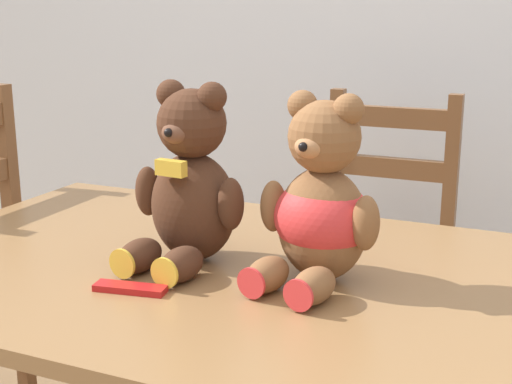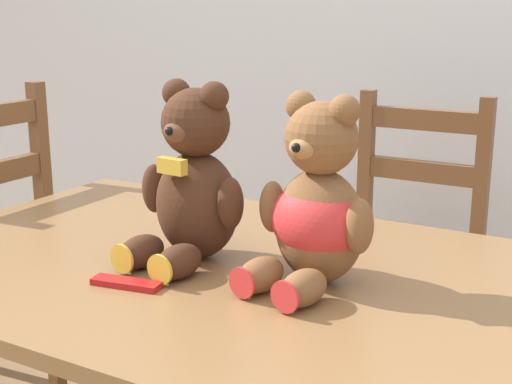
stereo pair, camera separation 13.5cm
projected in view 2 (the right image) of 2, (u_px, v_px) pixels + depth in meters
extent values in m
cube|color=olive|center=(263.00, 280.00, 1.37)|extent=(1.57, 0.90, 0.03)
cube|color=olive|center=(114.00, 303.00, 2.14)|extent=(0.06, 0.06, 0.68)
cube|color=brown|center=(396.00, 285.00, 2.02)|extent=(0.39, 0.41, 0.03)
cube|color=brown|center=(311.00, 370.00, 2.00)|extent=(0.04, 0.04, 0.42)
cube|color=brown|center=(475.00, 262.00, 2.08)|extent=(0.04, 0.04, 0.96)
cube|color=brown|center=(363.00, 243.00, 2.25)|extent=(0.04, 0.04, 0.96)
cube|color=brown|center=(425.00, 120.00, 2.06)|extent=(0.31, 0.03, 0.06)
cube|color=brown|center=(422.00, 171.00, 2.10)|extent=(0.31, 0.03, 0.06)
cube|color=brown|center=(48.00, 247.00, 2.16)|extent=(0.04, 0.04, 1.00)
ellipsoid|color=#472819|center=(197.00, 205.00, 1.43)|extent=(0.19, 0.17, 0.22)
sphere|color=#472819|center=(196.00, 123.00, 1.38)|extent=(0.14, 0.14, 0.14)
sphere|color=#472819|center=(214.00, 96.00, 1.34)|extent=(0.06, 0.06, 0.06)
sphere|color=#472819|center=(176.00, 93.00, 1.40)|extent=(0.06, 0.06, 0.06)
ellipsoid|color=brown|center=(178.00, 131.00, 1.35)|extent=(0.06, 0.06, 0.04)
sphere|color=black|center=(169.00, 131.00, 1.33)|extent=(0.02, 0.02, 0.02)
ellipsoid|color=#472819|center=(230.00, 203.00, 1.35)|extent=(0.06, 0.06, 0.10)
ellipsoid|color=#472819|center=(154.00, 188.00, 1.46)|extent=(0.06, 0.06, 0.10)
ellipsoid|color=#472819|center=(179.00, 262.00, 1.33)|extent=(0.08, 0.11, 0.06)
cylinder|color=gold|center=(160.00, 270.00, 1.29)|extent=(0.06, 0.01, 0.06)
ellipsoid|color=#472819|center=(141.00, 252.00, 1.38)|extent=(0.08, 0.11, 0.06)
cylinder|color=gold|center=(122.00, 259.00, 1.34)|extent=(0.06, 0.01, 0.06)
cube|color=gold|center=(172.00, 166.00, 1.35)|extent=(0.06, 0.03, 0.03)
ellipsoid|color=brown|center=(319.00, 226.00, 1.30)|extent=(0.20, 0.18, 0.21)
sphere|color=brown|center=(322.00, 138.00, 1.26)|extent=(0.13, 0.13, 0.13)
sphere|color=brown|center=(344.00, 111.00, 1.22)|extent=(0.06, 0.06, 0.06)
sphere|color=brown|center=(301.00, 106.00, 1.27)|extent=(0.06, 0.06, 0.06)
ellipsoid|color=#B2794C|center=(305.00, 148.00, 1.22)|extent=(0.06, 0.06, 0.04)
sphere|color=black|center=(296.00, 148.00, 1.21)|extent=(0.02, 0.02, 0.02)
ellipsoid|color=brown|center=(359.00, 226.00, 1.22)|extent=(0.06, 0.06, 0.10)
ellipsoid|color=brown|center=(272.00, 207.00, 1.34)|extent=(0.06, 0.06, 0.10)
ellipsoid|color=brown|center=(303.00, 288.00, 1.21)|extent=(0.08, 0.12, 0.06)
cylinder|color=red|center=(285.00, 297.00, 1.17)|extent=(0.06, 0.02, 0.06)
ellipsoid|color=brown|center=(261.00, 275.00, 1.27)|extent=(0.08, 0.12, 0.06)
cylinder|color=red|center=(242.00, 283.00, 1.23)|extent=(0.06, 0.02, 0.06)
ellipsoid|color=red|center=(320.00, 220.00, 1.30)|extent=(0.21, 0.19, 0.15)
cube|color=red|center=(126.00, 283.00, 1.29)|extent=(0.14, 0.06, 0.01)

